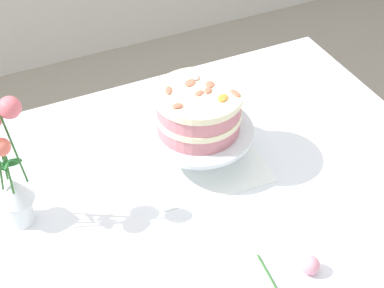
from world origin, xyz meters
The scene contains 6 objects.
dining_table centered at (0.00, -0.03, 0.65)m, with size 1.40×1.00×0.74m.
linen_napkin centered at (0.08, 0.10, 0.74)m, with size 0.32×0.32×0.00m, color white.
cake_stand centered at (0.08, 0.10, 0.82)m, with size 0.29×0.29×0.10m.
layer_cake centered at (0.08, 0.10, 0.90)m, with size 0.22×0.22×0.12m.
flower_vase centered at (-0.40, 0.08, 0.90)m, with size 0.11×0.10×0.36m.
fallen_rose centered at (0.14, -0.35, 0.76)m, with size 0.12×0.16×0.04m.
Camera 1 is at (-0.45, -1.00, 1.84)m, focal length 57.21 mm.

